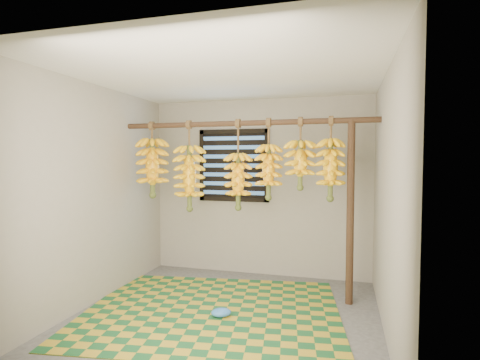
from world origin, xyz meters
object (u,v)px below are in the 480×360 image
(support_post, at_px, (350,213))
(plastic_bag, at_px, (221,312))
(banana_bunch_d, at_px, (269,172))
(banana_bunch_e, at_px, (300,165))
(banana_bunch_a, at_px, (152,168))
(woven_mat, at_px, (212,311))
(banana_bunch_b, at_px, (189,178))
(banana_bunch_c, at_px, (238,181))
(banana_bunch_f, at_px, (330,169))

(support_post, distance_m, plastic_bag, 1.72)
(banana_bunch_d, bearing_deg, banana_bunch_e, 0.00)
(banana_bunch_a, bearing_deg, banana_bunch_e, 0.00)
(support_post, height_order, woven_mat, support_post)
(support_post, xyz_separation_m, banana_bunch_a, (-2.38, 0.00, 0.48))
(banana_bunch_b, bearing_deg, banana_bunch_d, 0.00)
(woven_mat, height_order, banana_bunch_c, banana_bunch_c)
(banana_bunch_f, bearing_deg, woven_mat, -152.79)
(banana_bunch_e, bearing_deg, banana_bunch_b, -180.00)
(banana_bunch_c, distance_m, banana_bunch_e, 0.75)
(banana_bunch_f, bearing_deg, banana_bunch_d, -180.00)
(banana_bunch_b, bearing_deg, banana_bunch_c, 0.00)
(banana_bunch_e, bearing_deg, banana_bunch_c, 180.00)
(banana_bunch_c, bearing_deg, plastic_bag, -87.68)
(support_post, relative_size, woven_mat, 0.77)
(support_post, distance_m, banana_bunch_c, 1.31)
(woven_mat, relative_size, banana_bunch_a, 2.79)
(banana_bunch_c, xyz_separation_m, banana_bunch_e, (0.72, 0.00, 0.19))
(banana_bunch_c, relative_size, banana_bunch_f, 1.15)
(banana_bunch_b, distance_m, banana_bunch_c, 0.62)
(banana_bunch_b, xyz_separation_m, banana_bunch_d, (0.98, 0.00, 0.08))
(woven_mat, relative_size, banana_bunch_b, 2.40)
(support_post, distance_m, banana_bunch_e, 0.75)
(banana_bunch_d, bearing_deg, support_post, 0.00)
(plastic_bag, relative_size, banana_bunch_b, 0.19)
(banana_bunch_c, height_order, banana_bunch_d, same)
(banana_bunch_b, relative_size, banana_bunch_d, 1.17)
(banana_bunch_e, bearing_deg, support_post, -0.00)
(banana_bunch_b, bearing_deg, banana_bunch_a, 180.00)
(banana_bunch_d, xyz_separation_m, banana_bunch_e, (0.36, 0.00, 0.08))
(woven_mat, xyz_separation_m, banana_bunch_f, (1.16, 0.60, 1.47))
(banana_bunch_a, height_order, banana_bunch_b, same)
(support_post, xyz_separation_m, plastic_bag, (-1.23, -0.72, -0.95))
(banana_bunch_a, relative_size, banana_bunch_d, 1.01)
(support_post, height_order, banana_bunch_c, banana_bunch_c)
(woven_mat, relative_size, plastic_bag, 12.73)
(woven_mat, xyz_separation_m, plastic_bag, (0.14, -0.13, 0.05))
(banana_bunch_a, bearing_deg, banana_bunch_f, 0.00)
(support_post, bearing_deg, banana_bunch_c, 180.00)
(support_post, xyz_separation_m, banana_bunch_b, (-1.88, 0.00, 0.36))
(plastic_bag, relative_size, banana_bunch_a, 0.22)
(woven_mat, height_order, banana_bunch_f, banana_bunch_f)
(banana_bunch_c, bearing_deg, banana_bunch_a, -180.00)
(banana_bunch_d, height_order, banana_bunch_e, same)
(banana_bunch_d, distance_m, banana_bunch_e, 0.37)
(banana_bunch_a, distance_m, banana_bunch_e, 1.83)
(banana_bunch_c, relative_size, banana_bunch_e, 1.31)
(support_post, xyz_separation_m, banana_bunch_e, (-0.54, 0.00, 0.52))
(banana_bunch_e, bearing_deg, plastic_bag, -133.65)
(plastic_bag, bearing_deg, woven_mat, 138.38)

